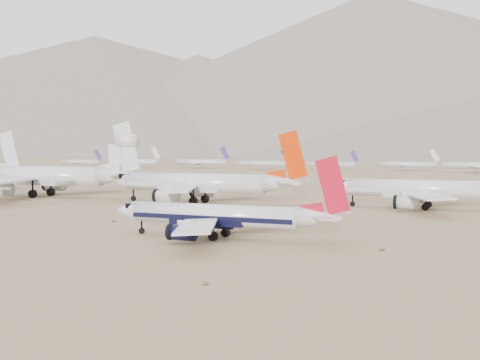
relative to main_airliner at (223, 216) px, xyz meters
The scene contains 7 objects.
ground 4.82m from the main_airliner, 64.98° to the right, with size 7000.00×7000.00×0.00m, color olive.
main_airliner is the anchor object (origin of this frame).
row2_gold_tail 67.89m from the main_airliner, 67.47° to the left, with size 47.47×46.43×16.90m.
row2_orange_tail 62.33m from the main_airliner, 119.81° to the left, with size 53.92×52.75×19.24m.
row2_white_trijet 101.25m from the main_airliner, 146.47° to the left, with size 63.19×61.76×22.39m.
distant_storage_row 312.01m from the main_airliner, 101.52° to the left, with size 465.87×59.06×14.27m.
desert_scrub 32.34m from the main_airliner, 83.67° to the right, with size 261.14×121.67×0.63m.
Camera 1 is at (39.06, -84.88, 14.61)m, focal length 45.00 mm.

